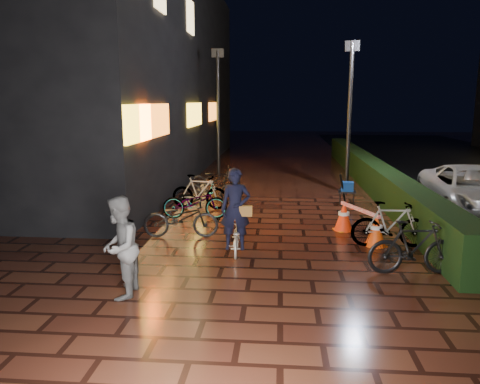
# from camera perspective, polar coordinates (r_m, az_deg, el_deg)

# --- Properties ---
(ground) EXTENTS (80.00, 80.00, 0.00)m
(ground) POSITION_cam_1_polar(r_m,az_deg,el_deg) (10.06, 4.96, -7.11)
(ground) COLOR #381911
(ground) RESTS_ON ground
(hedge) EXTENTS (0.70, 20.00, 1.00)m
(hedge) POSITION_cam_1_polar(r_m,az_deg,el_deg) (18.07, 15.54, 2.28)
(hedge) COLOR black
(hedge) RESTS_ON ground
(bystander_person) EXTENTS (0.66, 0.83, 1.66)m
(bystander_person) POSITION_cam_1_polar(r_m,az_deg,el_deg) (7.75, -14.49, -6.56)
(bystander_person) COLOR #575759
(bystander_person) RESTS_ON ground
(van) EXTENTS (2.61, 5.05, 1.36)m
(van) POSITION_cam_1_polar(r_m,az_deg,el_deg) (14.28, 26.84, -0.00)
(van) COLOR silver
(van) RESTS_ON ground
(storefront_block) EXTENTS (12.09, 22.00, 9.00)m
(storefront_block) POSITION_cam_1_polar(r_m,az_deg,el_deg) (23.13, -19.81, 13.82)
(storefront_block) COLOR black
(storefront_block) RESTS_ON ground
(lamp_post_hedge) EXTENTS (0.47, 0.24, 5.05)m
(lamp_post_hedge) POSITION_cam_1_polar(r_m,az_deg,el_deg) (16.23, 13.21, 9.53)
(lamp_post_hedge) COLOR black
(lamp_post_hedge) RESTS_ON ground
(lamp_post_sf) EXTENTS (0.49, 0.14, 5.19)m
(lamp_post_sf) POSITION_cam_1_polar(r_m,az_deg,el_deg) (19.49, -2.69, 10.23)
(lamp_post_sf) COLOR black
(lamp_post_sf) RESTS_ON ground
(cyclist) EXTENTS (0.67, 1.28, 1.80)m
(cyclist) POSITION_cam_1_polar(r_m,az_deg,el_deg) (9.66, -0.53, -3.71)
(cyclist) COLOR white
(cyclist) RESTS_ON ground
(traffic_barrier) EXTENTS (1.05, 1.72, 0.71)m
(traffic_barrier) POSITION_cam_1_polar(r_m,az_deg,el_deg) (11.18, 14.30, -3.67)
(traffic_barrier) COLOR #F8470D
(traffic_barrier) RESTS_ON ground
(cart_assembly) EXTENTS (0.58, 0.53, 0.98)m
(cart_assembly) POSITION_cam_1_polar(r_m,az_deg,el_deg) (14.77, 12.88, 0.52)
(cart_assembly) COLOR black
(cart_assembly) RESTS_ON ground
(parked_bikes_storefront) EXTENTS (1.96, 6.34, 1.01)m
(parked_bikes_storefront) POSITION_cam_1_polar(r_m,az_deg,el_deg) (13.63, -4.65, -0.26)
(parked_bikes_storefront) COLOR black
(parked_bikes_storefront) RESTS_ON ground
(parked_bikes_hedge) EXTENTS (1.77, 2.18, 1.01)m
(parked_bikes_hedge) POSITION_cam_1_polar(r_m,az_deg,el_deg) (9.88, 19.06, -4.97)
(parked_bikes_hedge) COLOR black
(parked_bikes_hedge) RESTS_ON ground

